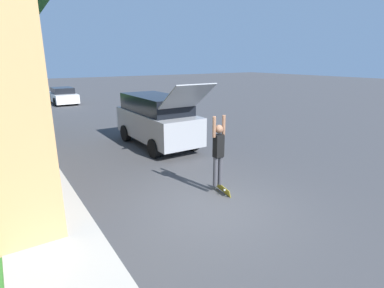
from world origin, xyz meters
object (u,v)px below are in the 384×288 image
at_px(suv_parked, 157,119).
at_px(skateboard, 222,188).
at_px(car_down_street, 63,96).
at_px(skateboarder, 218,150).

distance_m(suv_parked, skateboard, 5.48).
xyz_separation_m(car_down_street, skateboarder, (-0.06, -21.26, 0.62)).
relative_size(car_down_street, skateboarder, 2.10).
bearing_deg(skateboarder, skateboard, -12.18).
distance_m(car_down_street, skateboard, 21.30).
bearing_deg(suv_parked, skateboarder, -98.97).
xyz_separation_m(suv_parked, car_down_street, (-0.78, 15.96, -0.53)).
height_order(skateboarder, skateboard, skateboarder).
height_order(suv_parked, car_down_street, suv_parked).
height_order(suv_parked, skateboarder, suv_parked).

